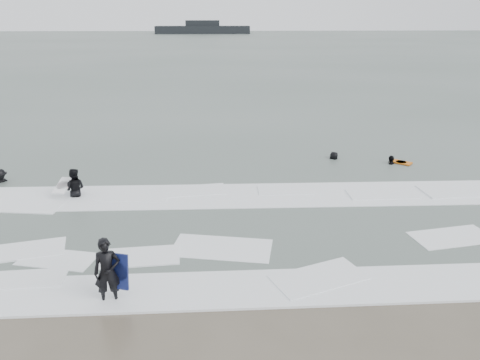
{
  "coord_description": "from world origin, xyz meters",
  "views": [
    {
      "loc": [
        -0.68,
        -11.34,
        7.07
      ],
      "look_at": [
        0.0,
        5.0,
        1.1
      ],
      "focal_mm": 35.0,
      "sensor_mm": 36.0,
      "label": 1
    }
  ],
  "objects_px": {
    "surfer_breaker": "(2,184)",
    "surfer_right_far": "(334,160)",
    "surfer_wading": "(76,197)",
    "surfer_right_near": "(391,165)",
    "vessel_horizon": "(203,29)",
    "surfer_centre": "(111,302)"
  },
  "relations": [
    {
      "from": "vessel_horizon",
      "to": "surfer_right_far",
      "type": "bearing_deg",
      "value": -85.2
    },
    {
      "from": "surfer_right_far",
      "to": "surfer_wading",
      "type": "bearing_deg",
      "value": -23.52
    },
    {
      "from": "surfer_centre",
      "to": "surfer_right_far",
      "type": "relative_size",
      "value": 1.17
    },
    {
      "from": "surfer_breaker",
      "to": "surfer_right_far",
      "type": "xyz_separation_m",
      "value": [
        15.12,
        2.8,
        0.0
      ]
    },
    {
      "from": "surfer_right_near",
      "to": "surfer_wading",
      "type": "bearing_deg",
      "value": -45.52
    },
    {
      "from": "surfer_breaker",
      "to": "vessel_horizon",
      "type": "relative_size",
      "value": 0.05
    },
    {
      "from": "surfer_wading",
      "to": "surfer_right_far",
      "type": "relative_size",
      "value": 1.12
    },
    {
      "from": "surfer_right_near",
      "to": "vessel_horizon",
      "type": "bearing_deg",
      "value": -144.0
    },
    {
      "from": "surfer_centre",
      "to": "surfer_right_near",
      "type": "distance_m",
      "value": 15.56
    },
    {
      "from": "surfer_centre",
      "to": "vessel_horizon",
      "type": "xyz_separation_m",
      "value": [
        -2.35,
        141.35,
        1.46
      ]
    },
    {
      "from": "surfer_centre",
      "to": "surfer_wading",
      "type": "distance_m",
      "value": 7.87
    },
    {
      "from": "surfer_centre",
      "to": "surfer_right_near",
      "type": "relative_size",
      "value": 1.13
    },
    {
      "from": "surfer_right_near",
      "to": "surfer_right_far",
      "type": "height_order",
      "value": "surfer_right_near"
    },
    {
      "from": "surfer_wading",
      "to": "surfer_right_far",
      "type": "distance_m",
      "value": 12.34
    },
    {
      "from": "surfer_breaker",
      "to": "vessel_horizon",
      "type": "bearing_deg",
      "value": 46.57
    },
    {
      "from": "surfer_breaker",
      "to": "surfer_wading",
      "type": "bearing_deg",
      "value": -66.6
    },
    {
      "from": "vessel_horizon",
      "to": "surfer_centre",
      "type": "bearing_deg",
      "value": -89.05
    },
    {
      "from": "vessel_horizon",
      "to": "surfer_right_near",
      "type": "bearing_deg",
      "value": -84.11
    },
    {
      "from": "surfer_centre",
      "to": "surfer_right_far",
      "type": "bearing_deg",
      "value": 44.75
    },
    {
      "from": "surfer_wading",
      "to": "surfer_right_near",
      "type": "bearing_deg",
      "value": -166.84
    },
    {
      "from": "surfer_wading",
      "to": "surfer_breaker",
      "type": "distance_m",
      "value": 4.0
    },
    {
      "from": "surfer_breaker",
      "to": "surfer_right_far",
      "type": "relative_size",
      "value": 0.97
    }
  ]
}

